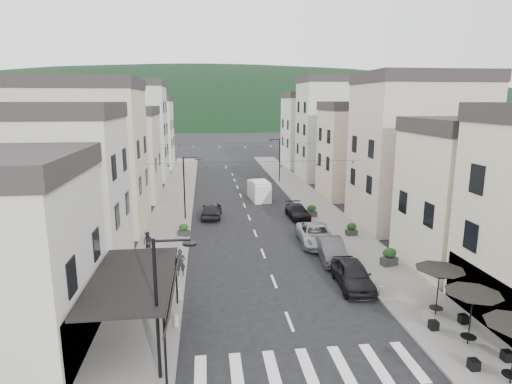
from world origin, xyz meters
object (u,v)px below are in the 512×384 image
parked_car_a (353,274)px  pedestrian_a (181,263)px  parked_car_e (211,209)px  parked_car_d (298,212)px  delivery_van (259,190)px  parked_car_b (331,250)px  pedestrian_b (148,243)px  parked_car_c (316,235)px

parked_car_a → pedestrian_a: size_ratio=2.77×
parked_car_e → parked_car_d: bearing=175.6°
delivery_van → pedestrian_a: bearing=-115.2°
parked_car_e → pedestrian_a: bearing=85.9°
parked_car_d → parked_car_a: bearing=-92.2°
parked_car_b → parked_car_e: size_ratio=1.01×
parked_car_a → parked_car_b: parked_car_a is taller
pedestrian_a → pedestrian_b: (-2.60, 4.46, -0.05)m
parked_car_b → pedestrian_a: size_ratio=2.74×
parked_car_c → parked_car_d: bearing=91.6°
delivery_van → pedestrian_b: delivery_van is taller
parked_car_c → parked_car_d: (0.19, 7.57, -0.12)m
parked_car_a → delivery_van: 24.01m
pedestrian_a → delivery_van: bearing=69.8°
parked_car_c → delivery_van: 16.02m
parked_car_e → pedestrian_a: pedestrian_a is taller
parked_car_e → delivery_van: 8.88m
parked_car_b → pedestrian_b: bearing=172.6°
parked_car_c → parked_car_a: bearing=-85.6°
parked_car_a → delivery_van: delivery_van is taller
parked_car_d → parked_car_e: parked_car_e is taller
parked_car_a → parked_car_d: bearing=93.2°
parked_car_a → parked_car_b: size_ratio=1.01×
parked_car_b → pedestrian_b: (-13.00, 2.71, 0.15)m
parked_car_b → parked_car_e: 14.90m
parked_car_d → delivery_van: (-2.67, 8.25, 0.46)m
parked_car_c → pedestrian_a: bearing=-149.5°
parked_car_b → pedestrian_b: size_ratio=2.92×
parked_car_d → parked_car_c: bearing=-93.6°
pedestrian_b → pedestrian_a: bearing=-28.8°
parked_car_b → delivery_van: 19.57m
parked_car_a → delivery_van: size_ratio=0.97×
parked_car_e → pedestrian_b: size_ratio=2.89×
parked_car_e → parked_car_a: bearing=120.5°
parked_car_c → pedestrian_b: 12.84m
parked_car_a → parked_car_d: parked_car_a is taller
parked_car_a → pedestrian_b: pedestrian_b is taller
parked_car_b → delivery_van: bearing=102.2°
delivery_van → pedestrian_a: 22.51m
parked_car_c → parked_car_e: size_ratio=1.19×
pedestrian_a → pedestrian_b: 5.17m
parked_car_c → parked_car_d: 7.58m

